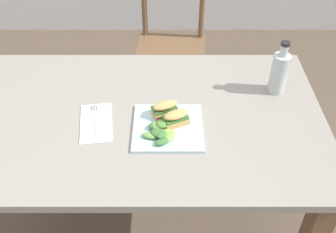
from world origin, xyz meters
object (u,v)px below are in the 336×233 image
Objects in this scene: dining_table at (144,140)px; chair_wooden_far at (171,47)px; bottle_cold_brew at (279,75)px; sandwich_half_front at (176,118)px; fork_on_napkin at (96,119)px; sandwich_half_back at (165,108)px; plate_lunch at (168,127)px.

dining_table is 0.97m from chair_wooden_far.
dining_table is at bearing -164.04° from bottle_cold_brew.
bottle_cold_brew is (0.39, 0.20, 0.04)m from sandwich_half_front.
fork_on_napkin is (-0.28, -0.98, 0.30)m from chair_wooden_far.
sandwich_half_back reaches higher than fork_on_napkin.
bottle_cold_brew is (0.40, -0.81, 0.37)m from chair_wooden_far.
chair_wooden_far is at bearing 116.33° from bottle_cold_brew.
fork_on_napkin reaches higher than dining_table.
fork_on_napkin is at bearing -165.59° from bottle_cold_brew.
chair_wooden_far is 4.05× the size of bottle_cold_brew.
chair_wooden_far is 8.59× the size of sandwich_half_front.
chair_wooden_far is at bearing 90.51° from sandwich_half_front.
sandwich_half_front reaches higher than plate_lunch.
fork_on_napkin is 0.70m from bottle_cold_brew.
sandwich_half_back is at bearing 99.88° from plate_lunch.
plate_lunch is 0.07m from sandwich_half_back.
plate_lunch is 0.04m from sandwich_half_front.
sandwich_half_front is (0.01, -1.01, 0.33)m from chair_wooden_far.
bottle_cold_brew is at bearing 19.80° from sandwich_half_back.
bottle_cold_brew reaches higher than sandwich_half_front.
dining_table is 12.95× the size of sandwich_half_back.
chair_wooden_far is 3.61× the size of plate_lunch.
dining_table is 0.22m from fork_on_napkin.
dining_table is 0.21m from sandwich_half_front.
sandwich_half_front and sandwich_half_back have the same top height.
sandwich_half_back is 0.25m from fork_on_napkin.
chair_wooden_far is at bearing 88.98° from plate_lunch.
sandwich_half_back is 0.46m from bottle_cold_brew.
fork_on_napkin is at bearing -105.71° from chair_wooden_far.
sandwich_half_front is 0.06m from sandwich_half_back.
chair_wooden_far reaches higher than dining_table.
bottle_cold_brew is at bearing 14.41° from fork_on_napkin.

